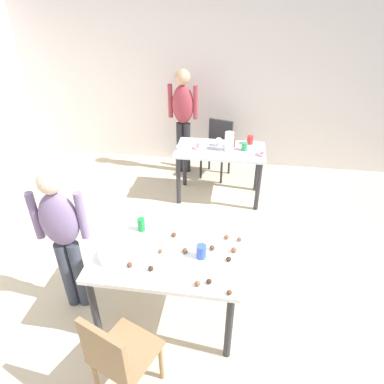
{
  "coord_description": "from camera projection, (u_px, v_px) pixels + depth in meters",
  "views": [
    {
      "loc": [
        0.42,
        -2.1,
        2.67
      ],
      "look_at": [
        0.01,
        0.68,
        0.9
      ],
      "focal_mm": 31.83,
      "sensor_mm": 36.0,
      "label": 1
    }
  ],
  "objects": [
    {
      "name": "cup_near_0",
      "position": [
        201.0,
        252.0,
        2.73
      ],
      "size": [
        0.08,
        0.08,
        0.12
      ],
      "primitive_type": "cylinder",
      "color": "#3351B2",
      "rests_on": "dining_table_near"
    },
    {
      "name": "dining_table_far",
      "position": [
        220.0,
        157.0,
        4.59
      ],
      "size": [
        1.18,
        0.62,
        0.75
      ],
      "color": "silver",
      "rests_on": "ground_plane"
    },
    {
      "name": "chair_far_table",
      "position": [
        218.0,
        145.0,
        5.23
      ],
      "size": [
        0.5,
        0.5,
        0.87
      ],
      "color": "#2D2D33",
      "rests_on": "ground_plane"
    },
    {
      "name": "cake_ball_9",
      "position": [
        130.0,
        265.0,
        2.66
      ],
      "size": [
        0.05,
        0.05,
        0.05
      ],
      "primitive_type": "sphere",
      "color": "brown",
      "rests_on": "dining_table_near"
    },
    {
      "name": "cake_ball_1",
      "position": [
        229.0,
        292.0,
        2.43
      ],
      "size": [
        0.04,
        0.04,
        0.04
      ],
      "primitive_type": "sphere",
      "color": "brown",
      "rests_on": "dining_table_near"
    },
    {
      "name": "donut_far_1",
      "position": [
        197.0,
        147.0,
        4.52
      ],
      "size": [
        0.11,
        0.11,
        0.03
      ],
      "primitive_type": "torus",
      "color": "pink",
      "rests_on": "dining_table_far"
    },
    {
      "name": "cup_far_0",
      "position": [
        244.0,
        147.0,
        4.46
      ],
      "size": [
        0.08,
        0.08,
        0.1
      ],
      "primitive_type": "cylinder",
      "color": "green",
      "rests_on": "dining_table_far"
    },
    {
      "name": "cake_ball_4",
      "position": [
        151.0,
        268.0,
        2.63
      ],
      "size": [
        0.04,
        0.04,
        0.04
      ],
      "primitive_type": "sphere",
      "color": "#3D2319",
      "rests_on": "dining_table_near"
    },
    {
      "name": "cake_ball_8",
      "position": [
        212.0,
        248.0,
        2.83
      ],
      "size": [
        0.05,
        0.05,
        0.05
      ],
      "primitive_type": "sphere",
      "color": "brown",
      "rests_on": "dining_table_near"
    },
    {
      "name": "cake_ball_10",
      "position": [
        239.0,
        239.0,
        2.92
      ],
      "size": [
        0.04,
        0.04,
        0.04
      ],
      "primitive_type": "sphere",
      "color": "brown",
      "rests_on": "dining_table_near"
    },
    {
      "name": "dining_table_near",
      "position": [
        167.0,
        265.0,
        2.83
      ],
      "size": [
        1.22,
        0.74,
        0.75
      ],
      "color": "white",
      "rests_on": "ground_plane"
    },
    {
      "name": "cup_far_2",
      "position": [
        250.0,
        140.0,
        4.63
      ],
      "size": [
        0.08,
        0.08,
        0.12
      ],
      "primitive_type": "cylinder",
      "color": "red",
      "rests_on": "dining_table_far"
    },
    {
      "name": "cake_ball_12",
      "position": [
        160.0,
        251.0,
        2.8
      ],
      "size": [
        0.04,
        0.04,
        0.04
      ],
      "primitive_type": "sphere",
      "color": "brown",
      "rests_on": "dining_table_near"
    },
    {
      "name": "cake_ball_3",
      "position": [
        197.0,
        284.0,
        2.49
      ],
      "size": [
        0.05,
        0.05,
        0.05
      ],
      "primitive_type": "sphere",
      "color": "brown",
      "rests_on": "dining_table_near"
    },
    {
      "name": "cake_ball_6",
      "position": [
        229.0,
        259.0,
        2.71
      ],
      "size": [
        0.04,
        0.04,
        0.04
      ],
      "primitive_type": "sphere",
      "color": "#3D2319",
      "rests_on": "dining_table_near"
    },
    {
      "name": "pitcher_far",
      "position": [
        229.0,
        142.0,
        4.41
      ],
      "size": [
        0.12,
        0.12,
        0.25
      ],
      "primitive_type": "cylinder",
      "color": "white",
      "rests_on": "dining_table_far"
    },
    {
      "name": "cake_ball_7",
      "position": [
        174.0,
        235.0,
        2.97
      ],
      "size": [
        0.05,
        0.05,
        0.05
      ],
      "primitive_type": "sphere",
      "color": "brown",
      "rests_on": "dining_table_near"
    },
    {
      "name": "soda_can",
      "position": [
        141.0,
        225.0,
        3.03
      ],
      "size": [
        0.07,
        0.07,
        0.12
      ],
      "primitive_type": "cylinder",
      "color": "#198438",
      "rests_on": "dining_table_near"
    },
    {
      "name": "donut_far_3",
      "position": [
        201.0,
        143.0,
        4.63
      ],
      "size": [
        0.11,
        0.11,
        0.03
      ],
      "primitive_type": "torus",
      "color": "white",
      "rests_on": "dining_table_far"
    },
    {
      "name": "person_girl_near",
      "position": [
        62.0,
        232.0,
        2.85
      ],
      "size": [
        0.46,
        0.25,
        1.45
      ],
      "color": "#383D4C",
      "rests_on": "ground_plane"
    },
    {
      "name": "donut_far_2",
      "position": [
        261.0,
        154.0,
        4.35
      ],
      "size": [
        0.12,
        0.12,
        0.03
      ],
      "primitive_type": "torus",
      "color": "pink",
      "rests_on": "dining_table_far"
    },
    {
      "name": "wall_back",
      "position": [
        215.0,
        84.0,
        5.22
      ],
      "size": [
        6.4,
        0.1,
        2.6
      ],
      "primitive_type": "cube",
      "color": "silver",
      "rests_on": "ground_plane"
    },
    {
      "name": "fork_near",
      "position": [
        137.0,
        244.0,
        2.9
      ],
      "size": [
        0.17,
        0.02,
        0.01
      ],
      "primitive_type": "cube",
      "color": "silver",
      "rests_on": "dining_table_near"
    },
    {
      "name": "ground_plane",
      "position": [
        180.0,
        310.0,
        3.23
      ],
      "size": [
        6.4,
        6.4,
        0.0
      ],
      "primitive_type": "plane",
      "color": "beige"
    },
    {
      "name": "mixing_bowl",
      "position": [
        113.0,
        255.0,
        2.73
      ],
      "size": [
        0.22,
        0.22,
        0.07
      ],
      "primitive_type": "cylinder",
      "color": "white",
      "rests_on": "dining_table_near"
    },
    {
      "name": "cup_far_3",
      "position": [
        219.0,
        142.0,
        4.58
      ],
      "size": [
        0.07,
        0.07,
        0.11
      ],
      "primitive_type": "cylinder",
      "color": "white",
      "rests_on": "dining_table_far"
    },
    {
      "name": "person_adult_far",
      "position": [
        183.0,
        113.0,
        5.06
      ],
      "size": [
        0.45,
        0.22,
        1.61
      ],
      "color": "#28282D",
      "rests_on": "ground_plane"
    },
    {
      "name": "cake_ball_0",
      "position": [
        185.0,
        250.0,
        2.8
      ],
      "size": [
        0.05,
        0.05,
        0.05
      ],
      "primitive_type": "sphere",
      "color": "brown",
      "rests_on": "dining_table_near"
    },
    {
      "name": "cake_ball_2",
      "position": [
        209.0,
        281.0,
        2.51
      ],
      "size": [
        0.04,
        0.04,
        0.04
      ],
      "primitive_type": "sphere",
      "color": "#3D2319",
      "rests_on": "dining_table_near"
    },
    {
      "name": "cake_ball_11",
      "position": [
        234.0,
        250.0,
        2.8
      ],
      "size": [
        0.05,
        0.05,
        0.05
      ],
      "primitive_type": "sphere",
      "color": "brown",
      "rests_on": "dining_table_near"
    },
    {
      "name": "cup_far_1",
      "position": [
        232.0,
        143.0,
        4.55
      ],
      "size": [
        0.09,
        0.09,
        0.1
      ],
      "primitive_type": "cylinder",
      "color": "red",
      "rests_on": "dining_table_far"
    },
    {
      "name": "chair_near_table",
      "position": [
        118.0,
        355.0,
        2.32
      ],
      "size": [
        0.52,
        0.52,
        0.87
      ],
      "color": "olive",
      "rests_on": "ground_plane"
    },
    {
      "name": "donut_far_0",
      "position": [
        181.0,
        147.0,
        4.52
      ],
      "size": [
        0.13,
        0.13,
        0.04
      ],
      "primitive_type": "torus",
      "color": "white",
      "rests_on": "dining_table_far"
    },
    {
      "name": "cake_ball_5",
      "position": [
        227.0,
        237.0,
        2.95
      ],
      "size": [
        0.04,
        0.04,
        0.04
      ],
      "primitive_type": "sphere",
      "color": "brown",
      "rests_on": "dining_table_near"
    }
  ]
}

